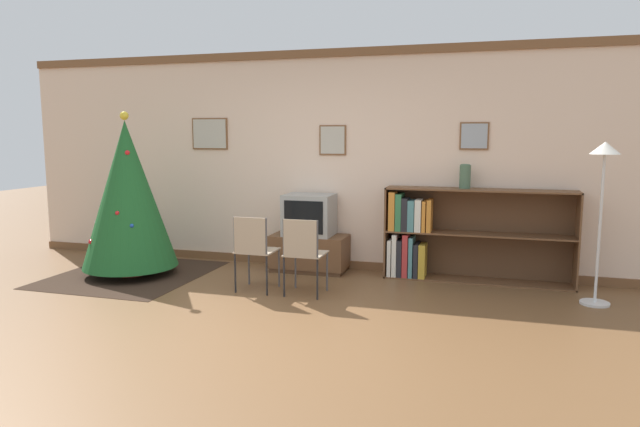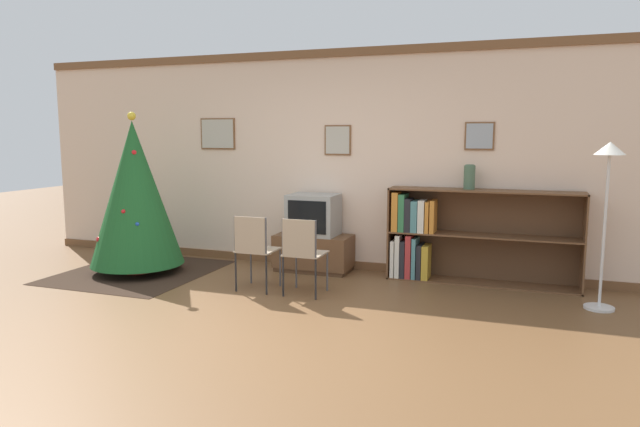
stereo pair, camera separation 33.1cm
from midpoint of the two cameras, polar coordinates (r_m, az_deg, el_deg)
The scene contains 11 objects.
ground_plane at distance 5.05m, azimuth -8.97°, elevation -11.56°, with size 24.00×24.00×0.00m, color brown.
wall_back at distance 7.13m, azimuth -0.38°, elevation 5.33°, with size 8.60×0.11×2.70m.
area_rug at distance 7.31m, azimuth -19.57°, elevation -5.76°, with size 1.69×1.87×0.01m.
christmas_tree at distance 7.15m, azimuth -19.93°, elevation 1.77°, with size 1.11×1.11×1.93m.
tv_console at distance 7.04m, azimuth -2.42°, elevation -3.96°, with size 0.93×0.47×0.45m.
television at distance 6.95m, azimuth -2.45°, elevation -0.14°, with size 0.59×0.46×0.50m.
folding_chair_left at distance 6.12m, azimuth -8.17°, elevation -3.49°, with size 0.40×0.40×0.82m.
folding_chair_right at distance 5.91m, azimuth -3.29°, elevation -3.82°, with size 0.40×0.40×0.82m.
bookshelf at distance 6.71m, azimuth 10.74°, elevation -2.19°, with size 2.10×0.36×1.06m.
vase at distance 6.64m, azimuth 12.93°, elevation 3.67°, with size 0.13×0.13×0.28m.
standing_lamp at distance 6.06m, azimuth 25.07°, elevation 3.00°, with size 0.28×0.28×1.61m.
Camera 1 is at (1.93, -4.33, 1.68)m, focal length 32.00 mm.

